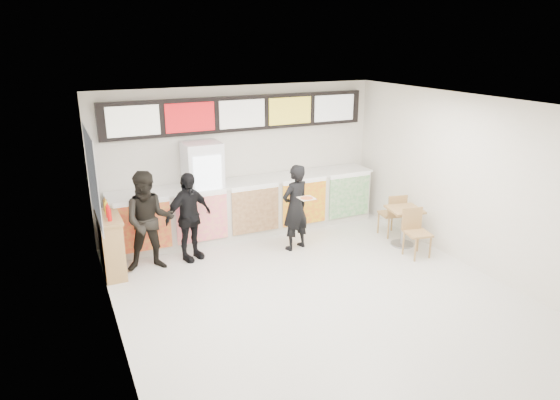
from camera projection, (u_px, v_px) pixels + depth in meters
floor at (322, 299)px, 7.78m from camera, size 7.00×7.00×0.00m
ceiling at (328, 106)px, 6.86m from camera, size 7.00×7.00×0.00m
wall_back at (241, 159)px, 10.34m from camera, size 6.00×0.00×6.00m
wall_left at (112, 242)px, 6.12m from camera, size 0.00×7.00×7.00m
wall_right at (478, 185)px, 8.52m from camera, size 0.00×7.00×7.00m
service_counter at (249, 207)px, 10.27m from camera, size 5.56×0.77×1.14m
menu_board at (241, 114)px, 9.97m from camera, size 5.50×0.14×0.70m
drinks_fridge at (204, 193)px, 9.78m from camera, size 0.70×0.67×2.00m
mirror_panel at (92, 175)px, 8.16m from camera, size 0.01×2.00×1.50m
customer_main at (295, 208)px, 9.43m from camera, size 0.70×0.55×1.67m
customer_left at (149, 221)px, 8.56m from camera, size 0.96×0.81×1.78m
customer_mid at (189, 217)px, 8.97m from camera, size 1.04×0.73×1.64m
pizza_slice at (307, 198)px, 8.94m from camera, size 0.36×0.36×0.02m
cafe_table at (404, 220)px, 9.68m from camera, size 0.71×1.59×0.90m
condiment_ledge at (111, 245)px, 8.50m from camera, size 0.38×0.94×1.25m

